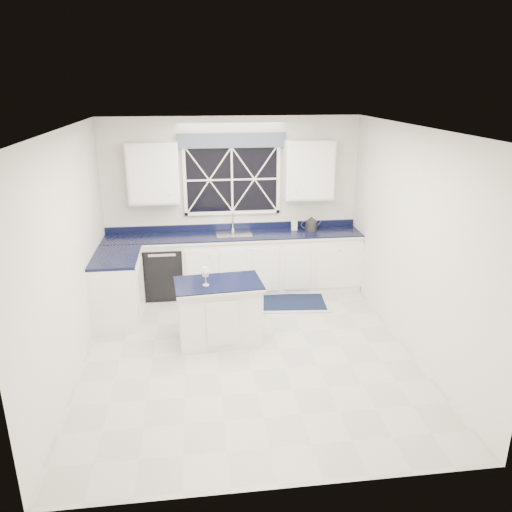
{
  "coord_description": "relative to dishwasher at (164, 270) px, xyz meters",
  "views": [
    {
      "loc": [
        -0.59,
        -5.45,
        3.16
      ],
      "look_at": [
        0.15,
        0.4,
        1.11
      ],
      "focal_mm": 35.0,
      "sensor_mm": 36.0,
      "label": 1
    }
  ],
  "objects": [
    {
      "name": "dishwasher",
      "position": [
        0.0,
        0.0,
        0.0
      ],
      "size": [
        0.6,
        0.58,
        0.82
      ],
      "primitive_type": "cube",
      "color": "black",
      "rests_on": "ground"
    },
    {
      "name": "countertop",
      "position": [
        1.1,
        0.0,
        0.51
      ],
      "size": [
        3.98,
        0.64,
        0.04
      ],
      "primitive_type": "cube",
      "color": "black",
      "rests_on": "base_cabinets"
    },
    {
      "name": "island",
      "position": [
        0.76,
        -1.6,
        -0.01
      ],
      "size": [
        1.13,
        0.74,
        0.8
      ],
      "rotation": [
        0.0,
        0.0,
        0.09
      ],
      "color": "white",
      "rests_on": "ground"
    },
    {
      "name": "kettle",
      "position": [
        2.34,
        0.08,
        0.63
      ],
      "size": [
        0.32,
        0.23,
        0.22
      ],
      "rotation": [
        0.0,
        0.0,
        -0.2
      ],
      "color": "#2F2F32",
      "rests_on": "countertop"
    },
    {
      "name": "soap_bottle",
      "position": [
        2.07,
        0.14,
        0.63
      ],
      "size": [
        0.1,
        0.1,
        0.2
      ],
      "primitive_type": "imported",
      "rotation": [
        0.0,
        0.0,
        -0.06
      ],
      "color": "silver",
      "rests_on": "countertop"
    },
    {
      "name": "ground",
      "position": [
        1.1,
        -1.95,
        -0.41
      ],
      "size": [
        4.5,
        4.5,
        0.0
      ],
      "primitive_type": "plane",
      "color": "#A1A29D",
      "rests_on": "ground"
    },
    {
      "name": "upper_cabinets",
      "position": [
        1.1,
        0.13,
        1.49
      ],
      "size": [
        3.1,
        0.34,
        0.9
      ],
      "color": "white",
      "rests_on": "ground"
    },
    {
      "name": "rug",
      "position": [
        1.88,
        -0.6,
        -0.4
      ],
      "size": [
        1.24,
        0.82,
        0.02
      ],
      "rotation": [
        0.0,
        0.0,
        -0.09
      ],
      "color": "#A9A9A4",
      "rests_on": "ground"
    },
    {
      "name": "back_wall",
      "position": [
        1.1,
        0.3,
        0.94
      ],
      "size": [
        4.0,
        0.1,
        2.7
      ],
      "primitive_type": "cube",
      "color": "silver",
      "rests_on": "ground"
    },
    {
      "name": "wine_glass",
      "position": [
        0.61,
        -1.68,
        0.56
      ],
      "size": [
        0.1,
        0.1,
        0.24
      ],
      "color": "silver",
      "rests_on": "island"
    },
    {
      "name": "window",
      "position": [
        1.1,
        0.25,
        1.42
      ],
      "size": [
        1.65,
        0.09,
        1.26
      ],
      "color": "black",
      "rests_on": "ground"
    },
    {
      "name": "faucet",
      "position": [
        1.1,
        0.19,
        0.69
      ],
      "size": [
        0.05,
        0.2,
        0.3
      ],
      "color": "silver",
      "rests_on": "countertop"
    },
    {
      "name": "base_cabinets",
      "position": [
        0.77,
        -0.17,
        0.04
      ],
      "size": [
        3.99,
        1.6,
        0.9
      ],
      "color": "white",
      "rests_on": "ground"
    }
  ]
}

